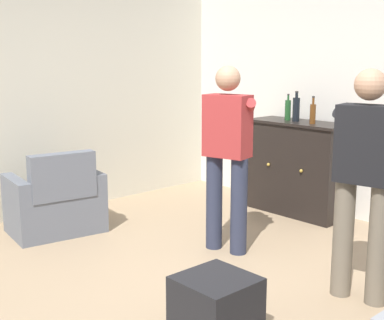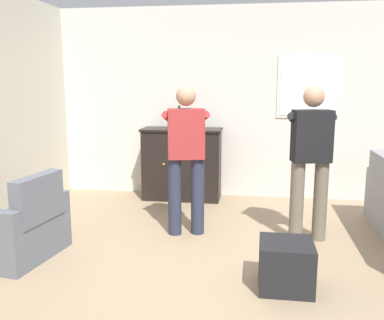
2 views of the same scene
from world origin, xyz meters
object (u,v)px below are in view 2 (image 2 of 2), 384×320
(person_standing_right, at_px, (310,156))
(bottle_spirits_clear, at_px, (171,120))
(bottle_wine_green, at_px, (196,121))
(ottoman, at_px, (286,265))
(armchair, at_px, (21,229))
(sideboard_cabinet, at_px, (182,164))
(bottle_liquor_amber, at_px, (179,119))
(person_standing_left, at_px, (186,153))

(person_standing_right, bearing_deg, bottle_spirits_clear, 141.40)
(bottle_wine_green, bearing_deg, person_standing_right, -44.03)
(bottle_spirits_clear, height_order, ottoman, bottle_spirits_clear)
(armchair, distance_m, person_standing_right, 3.07)
(armchair, distance_m, bottle_spirits_clear, 2.73)
(bottle_wine_green, xyz_separation_m, ottoman, (1.13, -2.56, -0.96))
(sideboard_cabinet, bearing_deg, bottle_liquor_amber, -150.31)
(sideboard_cabinet, xyz_separation_m, bottle_liquor_amber, (-0.03, -0.02, 0.66))
(armchair, bearing_deg, person_standing_right, 17.74)
(sideboard_cabinet, relative_size, bottle_wine_green, 3.95)
(ottoman, height_order, person_standing_right, person_standing_right)
(ottoman, bearing_deg, sideboard_cabinet, 117.12)
(armchair, relative_size, bottle_wine_green, 3.27)
(bottle_liquor_amber, bearing_deg, bottle_spirits_clear, 169.33)
(bottle_liquor_amber, bearing_deg, armchair, -116.80)
(bottle_spirits_clear, xyz_separation_m, person_standing_left, (0.46, -1.45, -0.23))
(bottle_liquor_amber, xyz_separation_m, bottle_spirits_clear, (-0.13, 0.02, -0.02))
(sideboard_cabinet, bearing_deg, person_standing_left, -78.41)
(ottoman, bearing_deg, armchair, 174.07)
(armchair, xyz_separation_m, sideboard_cabinet, (1.21, 2.35, 0.24))
(sideboard_cabinet, bearing_deg, ottoman, -62.88)
(sideboard_cabinet, height_order, person_standing_left, person_standing_left)
(armchair, xyz_separation_m, person_standing_right, (2.86, 0.91, 0.65))
(bottle_spirits_clear, bearing_deg, bottle_wine_green, -8.99)
(bottle_liquor_amber, height_order, bottle_spirits_clear, bottle_liquor_amber)
(bottle_wine_green, relative_size, person_standing_left, 0.18)
(armchair, relative_size, person_standing_left, 0.57)
(bottle_liquor_amber, height_order, ottoman, bottle_liquor_amber)
(person_standing_left, height_order, person_standing_right, same)
(bottle_liquor_amber, distance_m, ottoman, 3.10)
(bottle_wine_green, bearing_deg, bottle_liquor_amber, 171.93)
(ottoman, bearing_deg, person_standing_left, 131.60)
(bottle_spirits_clear, bearing_deg, sideboard_cabinet, -2.27)
(armchair, xyz_separation_m, ottoman, (2.55, -0.26, -0.09))
(person_standing_right, bearing_deg, bottle_liquor_amber, 139.76)
(bottle_spirits_clear, relative_size, person_standing_right, 0.18)
(bottle_wine_green, bearing_deg, armchair, -121.78)
(bottle_wine_green, distance_m, bottle_spirits_clear, 0.38)
(bottle_liquor_amber, height_order, person_standing_right, person_standing_right)
(bottle_liquor_amber, height_order, person_standing_left, person_standing_left)
(sideboard_cabinet, height_order, person_standing_right, person_standing_right)
(bottle_wine_green, distance_m, person_standing_left, 1.41)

